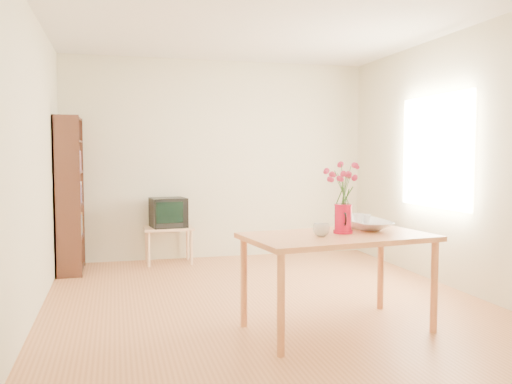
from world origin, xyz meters
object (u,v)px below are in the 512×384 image
object	(u,v)px
table	(338,245)
mug	(321,230)
television	(168,212)
pitcher	(343,220)
bowl	(363,201)

from	to	relation	value
table	mug	distance (m)	0.21
mug	television	world-z (taller)	mug
pitcher	mug	xyz separation A→B (m)	(-0.22, -0.10, -0.06)
mug	table	bearing A→B (deg)	158.00
table	pitcher	world-z (taller)	pitcher
bowl	mug	bearing A→B (deg)	-145.36
bowl	television	xyz separation A→B (m)	(-1.38, 2.65, -0.33)
television	mug	bearing A→B (deg)	-81.24
pitcher	bowl	xyz separation A→B (m)	(0.29, 0.25, 0.12)
mug	bowl	distance (m)	0.64
mug	television	size ratio (longest dim) A/B	0.27
table	mug	bearing A→B (deg)	-169.39
pitcher	mug	size ratio (longest dim) A/B	1.89
television	pitcher	bearing A→B (deg)	-76.75
table	bowl	bearing A→B (deg)	32.58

